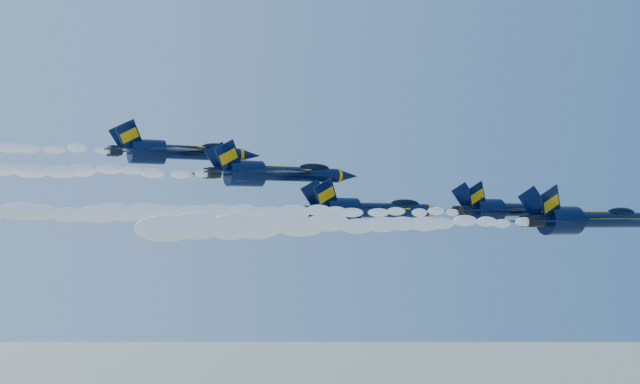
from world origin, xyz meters
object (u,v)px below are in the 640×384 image
jet_third (369,210)px  jet_fourth (276,173)px  jet_lead (588,219)px  jet_second (510,210)px  jet_fifth (178,152)px

jet_third → jet_fourth: (-10.38, 2.66, 4.00)m
jet_lead → jet_second: bearing=110.5°
jet_lead → jet_fourth: 33.53m
jet_third → jet_fifth: (-19.51, 8.96, 6.47)m
jet_third → jet_lead: bearing=-44.6°
jet_fourth → jet_fifth: 11.36m
jet_second → jet_fourth: (-23.92, 10.68, 3.98)m
jet_fifth → jet_second: bearing=-27.2°
jet_fifth → jet_lead: bearing=-35.1°
jet_lead → jet_third: size_ratio=1.01×
jet_lead → jet_third: (-16.69, 16.46, 1.08)m
jet_second → jet_fourth: size_ratio=0.90×
jet_third → jet_second: bearing=-30.6°
jet_second → jet_fourth: bearing=155.9°
jet_second → jet_fourth: 26.50m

